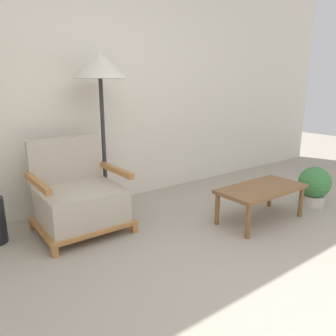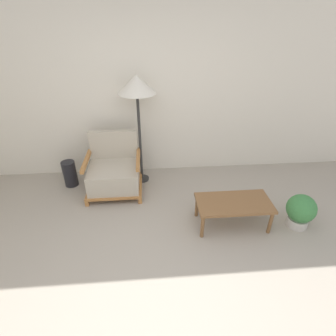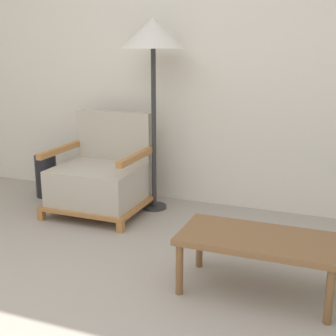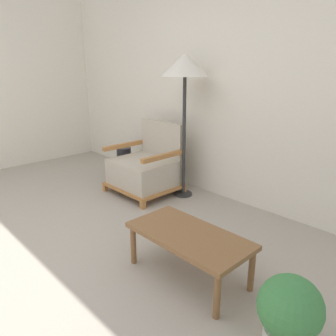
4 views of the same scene
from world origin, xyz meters
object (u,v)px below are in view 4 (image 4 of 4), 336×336
Objects in this scene: floor_lamp at (185,69)px; vase at (124,162)px; potted_plant at (289,312)px; armchair at (145,168)px; coffee_table at (189,239)px.

floor_lamp reaches higher than vase.
potted_plant is (1.93, -1.21, -1.21)m from floor_lamp.
floor_lamp is (0.39, 0.26, 1.14)m from armchair.
vase is 0.91× the size of potted_plant.
armchair is 0.52× the size of floor_lamp.
potted_plant is at bearing -32.01° from floor_lamp.
vase is (-2.21, 1.05, -0.10)m from coffee_table.
floor_lamp reaches higher than potted_plant.
armchair is at bearing -146.76° from floor_lamp.
potted_plant is (2.32, -0.95, -0.06)m from armchair.
potted_plant is (0.81, -0.09, -0.07)m from coffee_table.
floor_lamp reaches higher than coffee_table.
potted_plant is at bearing -20.77° from vase.
vase is at bearing -176.62° from floor_lamp.
floor_lamp is 1.65m from vase.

